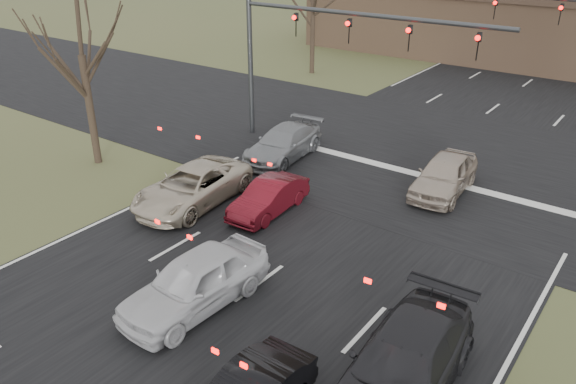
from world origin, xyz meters
name	(u,v)px	position (x,y,z in m)	size (l,w,h in m)	color
ground	(185,339)	(0.00, 0.00, 0.00)	(360.00, 360.00, 0.00)	#4A542D
road_cross	(428,158)	(0.00, 15.00, 0.01)	(200.00, 14.00, 0.02)	black
mast_arm_near	(308,36)	(-5.23, 13.00, 5.07)	(12.12, 0.24, 8.00)	#383A3D
tree_left_near	(74,6)	(-11.50, 6.00, 6.57)	(5.10, 5.10, 8.50)	black
car_silver_suv	(192,186)	(-5.25, 5.59, 0.70)	(2.34, 5.07, 1.41)	#C1B39C
car_white_sedan	(195,281)	(-0.76, 1.20, 0.77)	(1.82, 4.53, 1.54)	silver
car_charcoal_sedan	(403,366)	(5.18, 1.62, 0.76)	(2.12, 5.21, 1.51)	black
car_grey_ahead	(283,143)	(-5.23, 11.20, 0.69)	(1.92, 4.73, 1.37)	gray
car_red_ahead	(269,197)	(-2.53, 6.70, 0.60)	(1.26, 3.62, 1.19)	#580C15
car_silver_ahead	(444,175)	(1.89, 12.04, 0.74)	(1.74, 4.33, 1.47)	#B4A492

